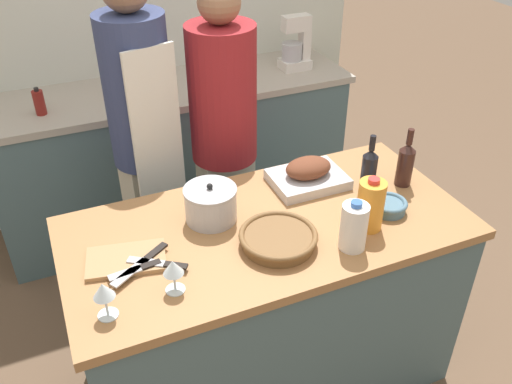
{
  "coord_description": "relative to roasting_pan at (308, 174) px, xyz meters",
  "views": [
    {
      "loc": [
        -0.71,
        -1.53,
        2.16
      ],
      "look_at": [
        0.0,
        0.12,
        0.96
      ],
      "focal_mm": 38.0,
      "sensor_mm": 36.0,
      "label": 1
    }
  ],
  "objects": [
    {
      "name": "knife_chef",
      "position": [
        -0.78,
        -0.25,
        -0.03
      ],
      "size": [
        0.23,
        0.17,
        0.01
      ],
      "color": "#B7B7BC",
      "rests_on": "cutting_board"
    },
    {
      "name": "person_cook_aproned",
      "position": [
        -0.57,
        0.56,
        0.05
      ],
      "size": [
        0.3,
        0.33,
        1.74
      ],
      "rotation": [
        0.0,
        0.0,
        0.24
      ],
      "color": "beige",
      "rests_on": "ground_plane"
    },
    {
      "name": "wine_glass_right",
      "position": [
        -0.94,
        -0.43,
        0.05
      ],
      "size": [
        0.07,
        0.07,
        0.13
      ],
      "color": "silver",
      "rests_on": "kitchen_island"
    },
    {
      "name": "wine_bottle_green",
      "position": [
        0.38,
        -0.16,
        0.06
      ],
      "size": [
        0.07,
        0.07,
        0.26
      ],
      "color": "#381E19",
      "rests_on": "kitchen_island"
    },
    {
      "name": "roasting_pan",
      "position": [
        0.0,
        0.0,
        0.0
      ],
      "size": [
        0.32,
        0.24,
        0.12
      ],
      "color": "#BCBCC1",
      "rests_on": "kitchen_island"
    },
    {
      "name": "condiment_bottle_short",
      "position": [
        -0.47,
        1.24,
        0.05
      ],
      "size": [
        0.06,
        0.06,
        0.14
      ],
      "color": "maroon",
      "rests_on": "back_counter"
    },
    {
      "name": "knife_paring",
      "position": [
        -0.73,
        -0.28,
        -0.03
      ],
      "size": [
        0.2,
        0.15,
        0.01
      ],
      "color": "#B7B7BC",
      "rests_on": "cutting_board"
    },
    {
      "name": "stand_mixer",
      "position": [
        0.52,
        1.17,
        0.13
      ],
      "size": [
        0.18,
        0.14,
        0.33
      ],
      "color": "silver",
      "rests_on": "back_counter"
    },
    {
      "name": "cutting_board",
      "position": [
        -0.83,
        -0.2,
        -0.04
      ],
      "size": [
        0.31,
        0.22,
        0.02
      ],
      "color": "#AD7F51",
      "rests_on": "kitchen_island"
    },
    {
      "name": "ground_plane",
      "position": [
        -0.28,
        -0.2,
        -0.93
      ],
      "size": [
        12.0,
        12.0,
        0.0
      ],
      "primitive_type": "plane",
      "color": "brown"
    },
    {
      "name": "juice_jug",
      "position": [
        0.07,
        -0.37,
        0.06
      ],
      "size": [
        0.1,
        0.1,
        0.22
      ],
      "color": "orange",
      "rests_on": "kitchen_island"
    },
    {
      "name": "kitchen_island",
      "position": [
        -0.28,
        -0.2,
        -0.49
      ],
      "size": [
        1.58,
        0.77,
        0.88
      ],
      "color": "#4C666B",
      "rests_on": "ground_plane"
    },
    {
      "name": "condiment_bottle_tall",
      "position": [
        -0.99,
        1.1,
        0.06
      ],
      "size": [
        0.06,
        0.06,
        0.15
      ],
      "color": "maroon",
      "rests_on": "back_counter"
    },
    {
      "name": "mixing_bowl",
      "position": [
        0.2,
        -0.31,
        -0.02
      ],
      "size": [
        0.15,
        0.15,
        0.05
      ],
      "color": "slate",
      "rests_on": "kitchen_island"
    },
    {
      "name": "back_counter",
      "position": [
        -0.28,
        1.2,
        -0.47
      ],
      "size": [
        2.17,
        0.6,
        0.92
      ],
      "color": "#4C666B",
      "rests_on": "ground_plane"
    },
    {
      "name": "back_wall",
      "position": [
        -0.28,
        1.55,
        0.35
      ],
      "size": [
        2.67,
        0.1,
        2.55
      ],
      "color": "silver",
      "rests_on": "ground_plane"
    },
    {
      "name": "stock_pot",
      "position": [
        -0.47,
        -0.07,
        0.02
      ],
      "size": [
        0.21,
        0.21,
        0.16
      ],
      "color": "#B7B7BC",
      "rests_on": "kitchen_island"
    },
    {
      "name": "milk_jug",
      "position": [
        -0.05,
        -0.44,
        0.05
      ],
      "size": [
        0.1,
        0.1,
        0.2
      ],
      "color": "white",
      "rests_on": "kitchen_island"
    },
    {
      "name": "wicker_basket",
      "position": [
        -0.3,
        -0.33,
        -0.02
      ],
      "size": [
        0.29,
        0.29,
        0.06
      ],
      "color": "brown",
      "rests_on": "kitchen_island"
    },
    {
      "name": "knife_bread",
      "position": [
        -0.81,
        -0.28,
        -0.03
      ],
      "size": [
        0.19,
        0.05,
        0.01
      ],
      "color": "#B7B7BC",
      "rests_on": "cutting_board"
    },
    {
      "name": "person_cook_guest",
      "position": [
        -0.19,
        0.52,
        -0.01
      ],
      "size": [
        0.32,
        0.32,
        1.65
      ],
      "rotation": [
        0.0,
        0.0,
        0.03
      ],
      "color": "beige",
      "rests_on": "ground_plane"
    },
    {
      "name": "wine_glass_left",
      "position": [
        -0.71,
        -0.41,
        0.05
      ],
      "size": [
        0.07,
        0.07,
        0.13
      ],
      "color": "silver",
      "rests_on": "kitchen_island"
    },
    {
      "name": "wine_bottle_dark",
      "position": [
        0.21,
        -0.13,
        0.05
      ],
      "size": [
        0.07,
        0.07,
        0.25
      ],
      "color": "black",
      "rests_on": "kitchen_island"
    }
  ]
}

